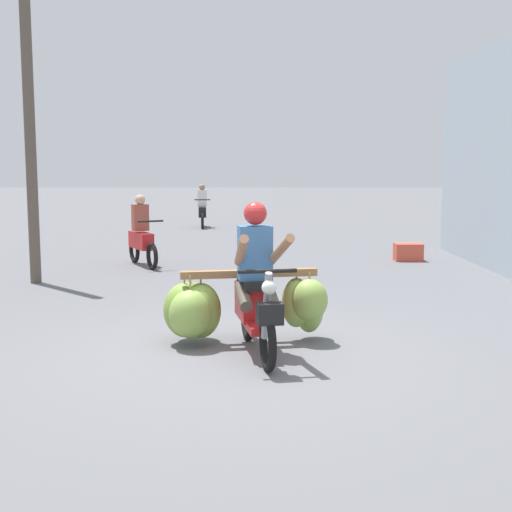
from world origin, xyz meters
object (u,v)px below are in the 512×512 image
motorbike_distant_ahead_left (202,210)px  utility_pole (29,121)px  produce_crate (408,252)px  motorbike_distant_ahead_right (141,237)px  motorbike_main_loaded (235,302)px

motorbike_distant_ahead_left → utility_pole: (-1.96, -10.78, 2.11)m
motorbike_distant_ahead_left → produce_crate: 9.41m
utility_pole → motorbike_distant_ahead_left: bearing=79.7°
motorbike_distant_ahead_right → utility_pole: 3.26m
motorbike_main_loaded → motorbike_distant_ahead_left: (-1.52, 14.87, 0.08)m
motorbike_distant_ahead_right → produce_crate: size_ratio=2.63×
motorbike_distant_ahead_left → utility_pole: bearing=-100.3°
motorbike_main_loaded → motorbike_distant_ahead_right: (-2.03, 6.11, 0.08)m
motorbike_main_loaded → motorbike_distant_ahead_left: 14.94m
motorbike_distant_ahead_left → utility_pole: utility_pole is taller
motorbike_distant_ahead_right → produce_crate: motorbike_distant_ahead_right is taller
motorbike_main_loaded → produce_crate: (3.39, 6.85, -0.30)m
utility_pole → motorbike_main_loaded: bearing=-49.6°
motorbike_main_loaded → produce_crate: motorbike_main_loaded is taller
motorbike_main_loaded → utility_pole: size_ratio=0.34×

